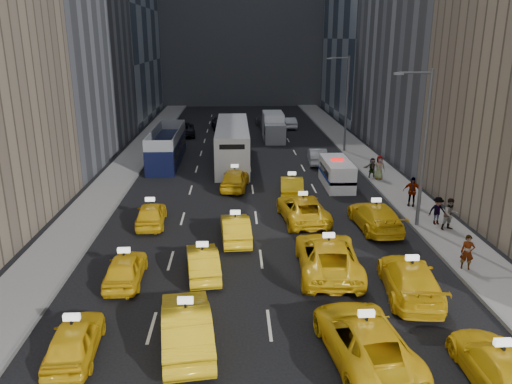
% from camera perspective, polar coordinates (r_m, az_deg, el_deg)
% --- Properties ---
extents(ground, '(160.00, 160.00, 0.00)m').
position_cam_1_polar(ground, '(18.22, 1.97, -18.29)').
color(ground, black).
rests_on(ground, ground).
extents(sidewalk_west, '(3.00, 90.00, 0.15)m').
position_cam_1_polar(sidewalk_west, '(42.17, -15.07, 2.21)').
color(sidewalk_west, gray).
rests_on(sidewalk_west, ground).
extents(sidewalk_east, '(3.00, 90.00, 0.15)m').
position_cam_1_polar(sidewalk_east, '(42.78, 13.57, 2.53)').
color(sidewalk_east, gray).
rests_on(sidewalk_east, ground).
extents(curb_west, '(0.15, 90.00, 0.18)m').
position_cam_1_polar(curb_west, '(41.88, -13.13, 2.27)').
color(curb_west, slate).
rests_on(curb_west, ground).
extents(curb_east, '(0.15, 90.00, 0.18)m').
position_cam_1_polar(curb_east, '(42.40, 11.68, 2.55)').
color(curb_east, slate).
rests_on(curb_east, ground).
extents(streetlight_near, '(2.15, 0.22, 9.00)m').
position_cam_1_polar(streetlight_near, '(29.28, 18.51, 5.19)').
color(streetlight_near, '#595B60').
rests_on(streetlight_near, ground).
extents(streetlight_far, '(2.15, 0.22, 9.00)m').
position_cam_1_polar(streetlight_far, '(48.25, 10.20, 10.23)').
color(streetlight_far, '#595B60').
rests_on(streetlight_far, ground).
extents(taxi_4, '(1.81, 3.97, 1.32)m').
position_cam_1_polar(taxi_4, '(18.92, -20.04, -15.57)').
color(taxi_4, yellow).
rests_on(taxi_4, ground).
extents(taxi_5, '(2.35, 5.07, 1.61)m').
position_cam_1_polar(taxi_5, '(18.46, -7.94, -14.93)').
color(taxi_5, yellow).
rests_on(taxi_5, ground).
extents(taxi_6, '(3.17, 5.73, 1.52)m').
position_cam_1_polar(taxi_6, '(18.11, 12.29, -16.07)').
color(taxi_6, yellow).
rests_on(taxi_6, ground).
extents(taxi_7, '(1.98, 4.70, 1.35)m').
position_cam_1_polar(taxi_7, '(18.29, 26.01, -17.53)').
color(taxi_7, yellow).
rests_on(taxi_7, ground).
extents(taxi_8, '(1.67, 3.95, 1.33)m').
position_cam_1_polar(taxi_8, '(23.41, -14.71, -8.44)').
color(taxi_8, yellow).
rests_on(taxi_8, ground).
extents(taxi_9, '(1.90, 4.16, 1.32)m').
position_cam_1_polar(taxi_9, '(23.43, -6.09, -7.93)').
color(taxi_9, yellow).
rests_on(taxi_9, ground).
extents(taxi_10, '(3.07, 6.09, 1.65)m').
position_cam_1_polar(taxi_10, '(23.72, 8.21, -7.24)').
color(taxi_10, yellow).
rests_on(taxi_10, ground).
extents(taxi_11, '(2.75, 5.48, 1.53)m').
position_cam_1_polar(taxi_11, '(22.51, 17.20, -9.46)').
color(taxi_11, yellow).
rests_on(taxi_11, ground).
extents(taxi_12, '(1.87, 4.13, 1.38)m').
position_cam_1_polar(taxi_12, '(29.90, -11.91, -2.48)').
color(taxi_12, yellow).
rests_on(taxi_12, ground).
extents(taxi_13, '(1.76, 4.33, 1.40)m').
position_cam_1_polar(taxi_13, '(27.10, -2.36, -4.17)').
color(taxi_13, yellow).
rests_on(taxi_13, ground).
extents(taxi_14, '(2.97, 5.62, 1.51)m').
position_cam_1_polar(taxi_14, '(30.07, 5.34, -1.92)').
color(taxi_14, yellow).
rests_on(taxi_14, ground).
extents(taxi_15, '(2.46, 5.33, 1.51)m').
position_cam_1_polar(taxi_15, '(29.53, 13.46, -2.70)').
color(taxi_15, yellow).
rests_on(taxi_15, ground).
extents(taxi_16, '(2.35, 4.64, 1.51)m').
position_cam_1_polar(taxi_16, '(36.27, -2.43, 1.51)').
color(taxi_16, yellow).
rests_on(taxi_16, ground).
extents(taxi_17, '(1.87, 4.45, 1.43)m').
position_cam_1_polar(taxi_17, '(34.64, 4.10, 0.64)').
color(taxi_17, yellow).
rests_on(taxi_17, ground).
extents(nypd_van, '(2.03, 4.96, 2.11)m').
position_cam_1_polar(nypd_van, '(37.39, 9.20, 2.09)').
color(nypd_van, white).
rests_on(nypd_van, ground).
extents(double_decker, '(2.47, 10.20, 2.96)m').
position_cam_1_polar(double_decker, '(44.59, -10.15, 5.16)').
color(double_decker, black).
rests_on(double_decker, ground).
extents(city_bus, '(3.62, 13.21, 3.37)m').
position_cam_1_polar(city_bus, '(44.01, -2.71, 5.54)').
color(city_bus, silver).
rests_on(city_bus, ground).
extents(box_truck, '(2.21, 6.22, 2.83)m').
position_cam_1_polar(box_truck, '(54.08, 2.01, 7.44)').
color(box_truck, white).
rests_on(box_truck, ground).
extents(misc_car_0, '(1.77, 4.33, 1.40)m').
position_cam_1_polar(misc_car_0, '(43.92, 7.02, 4.10)').
color(misc_car_0, '#9DA0A4').
rests_on(misc_car_0, ground).
extents(misc_car_1, '(3.15, 5.75, 1.53)m').
position_cam_1_polar(misc_car_1, '(56.99, -8.34, 7.14)').
color(misc_car_1, black).
rests_on(misc_car_1, ground).
extents(misc_car_2, '(3.12, 6.03, 1.67)m').
position_cam_1_polar(misc_car_2, '(61.99, 1.31, 8.19)').
color(misc_car_2, slate).
rests_on(misc_car_2, ground).
extents(misc_car_3, '(2.45, 5.02, 1.65)m').
position_cam_1_polar(misc_car_3, '(60.67, -4.10, 7.94)').
color(misc_car_3, black).
rests_on(misc_car_3, ground).
extents(misc_car_4, '(1.69, 4.15, 1.34)m').
position_cam_1_polar(misc_car_4, '(61.39, 3.79, 7.91)').
color(misc_car_4, '#B8BAC1').
rests_on(misc_car_4, ground).
extents(pedestrian_0, '(0.71, 0.59, 1.68)m').
position_cam_1_polar(pedestrian_0, '(25.46, 23.01, -6.35)').
color(pedestrian_0, gray).
rests_on(pedestrian_0, sidewalk_east).
extents(pedestrian_1, '(0.99, 0.68, 1.85)m').
position_cam_1_polar(pedestrian_1, '(30.14, 21.31, -2.38)').
color(pedestrian_1, gray).
rests_on(pedestrian_1, sidewalk_east).
extents(pedestrian_2, '(1.09, 0.50, 1.65)m').
position_cam_1_polar(pedestrian_2, '(30.81, 20.04, -2.02)').
color(pedestrian_2, gray).
rests_on(pedestrian_2, sidewalk_east).
extents(pedestrian_3, '(1.24, 0.93, 1.92)m').
position_cam_1_polar(pedestrian_3, '(33.61, 17.39, 0.06)').
color(pedestrian_3, gray).
rests_on(pedestrian_3, sidewalk_east).
extents(pedestrian_4, '(0.90, 0.51, 1.81)m').
position_cam_1_polar(pedestrian_4, '(39.38, 13.90, 2.73)').
color(pedestrian_4, gray).
rests_on(pedestrian_4, sidewalk_east).
extents(pedestrian_5, '(1.45, 0.50, 1.54)m').
position_cam_1_polar(pedestrian_5, '(39.75, 13.15, 2.71)').
color(pedestrian_5, gray).
rests_on(pedestrian_5, sidewalk_east).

